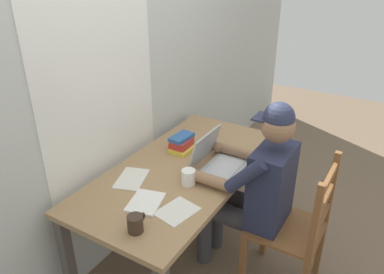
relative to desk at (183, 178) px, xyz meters
name	(u,v)px	position (x,y,z in m)	size (l,w,h in m)	color
ground_plane	(184,250)	(0.00, 0.00, -0.63)	(8.00, 8.00, 0.00)	brown
back_wall	(120,68)	(0.00, 0.47, 0.67)	(6.00, 0.08, 2.60)	beige
desk	(183,178)	(0.00, 0.00, 0.00)	(1.57, 0.77, 0.71)	#9E7A51
seated_person	(255,185)	(0.09, -0.46, 0.06)	(0.50, 0.60, 1.24)	#232842
wooden_chair	(295,229)	(0.09, -0.74, -0.17)	(0.42, 0.42, 0.94)	brown
laptop	(216,160)	(0.11, -0.18, 0.14)	(0.33, 0.29, 0.23)	#ADAFB2
computer_mouse	(243,152)	(0.36, -0.26, 0.10)	(0.06, 0.10, 0.03)	black
coffee_mug_white	(189,177)	(-0.15, -0.13, 0.13)	(0.12, 0.08, 0.09)	white
coffee_mug_dark	(136,223)	(-0.64, -0.13, 0.13)	(0.12, 0.08, 0.09)	#38281E
book_stack_main	(182,143)	(0.19, 0.13, 0.13)	(0.20, 0.15, 0.11)	gold
paper_pile_near_laptop	(177,211)	(-0.41, -0.22, 0.09)	(0.21, 0.17, 0.01)	silver
paper_pile_back_corner	(146,202)	(-0.44, -0.03, 0.09)	(0.21, 0.17, 0.02)	white
paper_pile_side	(132,179)	(-0.28, 0.20, 0.09)	(0.24, 0.16, 0.01)	silver
landscape_photo_print	(211,137)	(0.47, 0.05, 0.08)	(0.13, 0.09, 0.00)	#7A4293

